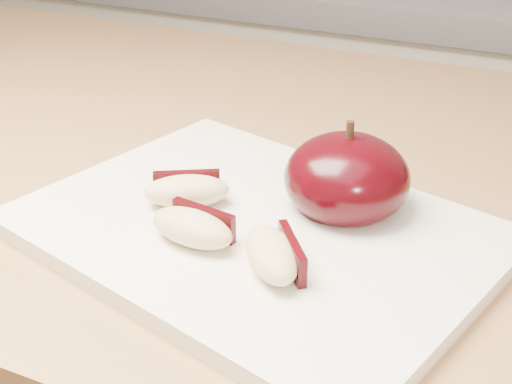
% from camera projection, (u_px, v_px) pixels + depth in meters
% --- Properties ---
extents(back_cabinet, '(2.40, 0.62, 0.94)m').
position_uv_depth(back_cabinet, '(391.00, 208.00, 1.42)').
color(back_cabinet, silver).
rests_on(back_cabinet, ground).
extents(cutting_board, '(0.37, 0.31, 0.01)m').
position_uv_depth(cutting_board, '(256.00, 231.00, 0.51)').
color(cutting_board, white).
rests_on(cutting_board, island_counter).
extents(apple_half, '(0.09, 0.09, 0.08)m').
position_uv_depth(apple_half, '(347.00, 178.00, 0.52)').
color(apple_half, black).
rests_on(apple_half, cutting_board).
extents(apple_wedge_a, '(0.07, 0.06, 0.02)m').
position_uv_depth(apple_wedge_a, '(187.00, 190.00, 0.53)').
color(apple_wedge_a, '#CCB581').
rests_on(apple_wedge_a, cutting_board).
extents(apple_wedge_b, '(0.07, 0.04, 0.02)m').
position_uv_depth(apple_wedge_b, '(193.00, 227.00, 0.48)').
color(apple_wedge_b, '#CCB581').
rests_on(apple_wedge_b, cutting_board).
extents(apple_wedge_c, '(0.06, 0.07, 0.02)m').
position_uv_depth(apple_wedge_c, '(274.00, 254.00, 0.45)').
color(apple_wedge_c, '#CCB581').
rests_on(apple_wedge_c, cutting_board).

